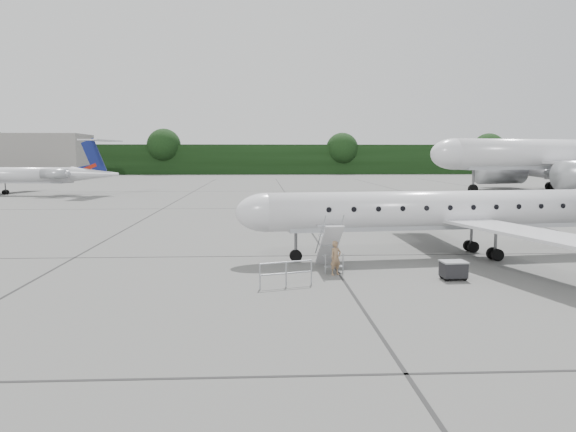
{
  "coord_description": "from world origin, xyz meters",
  "views": [
    {
      "loc": [
        -9.69,
        -22.94,
        5.24
      ],
      "look_at": [
        -8.34,
        3.92,
        2.3
      ],
      "focal_mm": 35.0,
      "sensor_mm": 36.0,
      "label": 1
    }
  ],
  "objects": [
    {
      "name": "ground",
      "position": [
        0.0,
        0.0,
        0.0
      ],
      "size": [
        320.0,
        320.0,
        0.0
      ],
      "primitive_type": "plane",
      "color": "#585856",
      "rests_on": "ground"
    },
    {
      "name": "treeline",
      "position": [
        0.0,
        130.0,
        4.0
      ],
      "size": [
        260.0,
        4.0,
        8.0
      ],
      "primitive_type": "cube",
      "color": "black",
      "rests_on": "ground"
    },
    {
      "name": "main_regional_jet",
      "position": [
        0.94,
        5.23,
        3.41
      ],
      "size": [
        28.63,
        22.1,
        6.82
      ],
      "primitive_type": null,
      "rotation": [
        0.0,
        0.0,
        0.12
      ],
      "color": "silver",
      "rests_on": "ground"
    },
    {
      "name": "airstair",
      "position": [
        -6.54,
        2.28,
        1.07
      ],
      "size": [
        1.09,
        2.21,
        2.14
      ],
      "primitive_type": null,
      "rotation": [
        0.0,
        0.0,
        0.12
      ],
      "color": "silver",
      "rests_on": "ground"
    },
    {
      "name": "passenger",
      "position": [
        -6.4,
        1.07,
        0.75
      ],
      "size": [
        0.66,
        0.59,
        1.51
      ],
      "primitive_type": "imported",
      "rotation": [
        0.0,
        0.0,
        0.54
      ],
      "color": "#856648",
      "rests_on": "ground"
    },
    {
      "name": "safety_railing",
      "position": [
        -8.66,
        -1.06,
        0.5
      ],
      "size": [
        2.11,
        0.78,
        1.0
      ],
      "primitive_type": null,
      "rotation": [
        0.0,
        0.0,
        0.33
      ],
      "color": "#989BA0",
      "rests_on": "ground"
    },
    {
      "name": "baggage_cart",
      "position": [
        -1.57,
        -0.11,
        0.43
      ],
      "size": [
        1.03,
        0.85,
        0.86
      ],
      "primitive_type": null,
      "rotation": [
        0.0,
        0.0,
        0.05
      ],
      "color": "black",
      "rests_on": "ground"
    },
    {
      "name": "bg_narrowbody",
      "position": [
        31.46,
        53.64,
        7.38
      ],
      "size": [
        46.7,
        38.05,
        14.76
      ],
      "primitive_type": null,
      "rotation": [
        0.0,
        0.0,
        0.23
      ],
      "color": "silver",
      "rests_on": "ground"
    }
  ]
}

